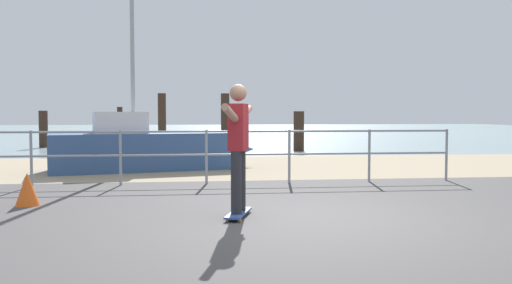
% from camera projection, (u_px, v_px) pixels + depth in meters
% --- Properties ---
extents(ground_plane, '(24.00, 10.00, 0.04)m').
position_uv_depth(ground_plane, '(328.00, 240.00, 5.70)').
color(ground_plane, '#474444').
rests_on(ground_plane, ground).
extents(beach_strip, '(24.00, 6.00, 0.04)m').
position_uv_depth(beach_strip, '(250.00, 167.00, 13.63)').
color(beach_strip, tan).
rests_on(beach_strip, ground).
extents(sea_surface, '(72.00, 50.00, 0.04)m').
position_uv_depth(sea_surface, '(213.00, 131.00, 41.41)').
color(sea_surface, '#849EA3').
rests_on(sea_surface, ground).
extents(railing_fence, '(11.25, 0.05, 1.05)m').
position_uv_depth(railing_fence, '(164.00, 149.00, 9.99)').
color(railing_fence, gray).
rests_on(railing_fence, ground).
extents(sailboat, '(5.07, 2.42, 5.06)m').
position_uv_depth(sailboat, '(153.00, 149.00, 12.75)').
color(sailboat, '#335184').
rests_on(sailboat, ground).
extents(skateboard, '(0.43, 0.82, 0.08)m').
position_uv_depth(skateboard, '(238.00, 213.00, 6.88)').
color(skateboard, '#334C8C').
rests_on(skateboard, ground).
extents(skateboarder, '(0.51, 1.41, 1.65)m').
position_uv_depth(skateboarder, '(238.00, 140.00, 6.82)').
color(skateboarder, '#26262B').
rests_on(skateboarder, skateboard).
extents(groyne_post_0, '(0.34, 0.34, 1.48)m').
position_uv_depth(groyne_post_0, '(43.00, 129.00, 21.09)').
color(groyne_post_0, '#332319').
rests_on(groyne_post_0, ground).
extents(groyne_post_1, '(0.25, 0.25, 1.69)m').
position_uv_depth(groyne_post_1, '(120.00, 125.00, 25.36)').
color(groyne_post_1, '#332319').
rests_on(groyne_post_1, ground).
extents(groyne_post_2, '(0.28, 0.28, 2.06)m').
position_uv_depth(groyne_post_2, '(162.00, 123.00, 18.28)').
color(groyne_post_2, '#332319').
rests_on(groyne_post_2, ground).
extents(groyne_post_3, '(0.37, 0.37, 2.24)m').
position_uv_depth(groyne_post_3, '(225.00, 119.00, 22.93)').
color(groyne_post_3, '#332319').
rests_on(groyne_post_3, ground).
extents(groyne_post_4, '(0.38, 0.38, 1.45)m').
position_uv_depth(groyne_post_4, '(299.00, 131.00, 19.20)').
color(groyne_post_4, '#332319').
rests_on(groyne_post_4, ground).
extents(traffic_cone, '(0.36, 0.36, 0.50)m').
position_uv_depth(traffic_cone, '(27.00, 190.00, 7.72)').
color(traffic_cone, '#E55919').
rests_on(traffic_cone, ground).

